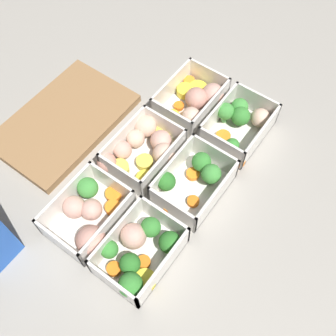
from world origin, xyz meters
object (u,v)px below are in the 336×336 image
(container_near_center, at_px, (193,179))
(container_near_right, at_px, (240,123))
(container_near_left, at_px, (139,252))
(container_far_center, at_px, (143,148))
(container_far_left, at_px, (88,216))
(container_far_right, at_px, (195,100))

(container_near_center, height_order, container_near_right, same)
(container_near_left, bearing_deg, container_far_center, 36.18)
(container_far_left, bearing_deg, container_near_center, -32.86)
(container_far_center, bearing_deg, container_far_left, -176.51)
(container_near_right, distance_m, container_far_center, 0.20)
(container_far_left, height_order, container_far_right, same)
(container_near_left, relative_size, container_near_center, 0.98)
(container_near_right, relative_size, container_far_center, 0.90)
(container_near_right, bearing_deg, container_near_center, 179.32)
(container_near_right, distance_m, container_far_left, 0.35)
(container_far_left, relative_size, container_far_right, 0.96)
(container_far_center, height_order, container_far_right, same)
(container_near_left, height_order, container_near_right, same)
(container_near_right, bearing_deg, container_near_left, -179.57)
(container_near_left, height_order, container_near_center, same)
(container_near_center, bearing_deg, container_near_left, -178.48)
(container_near_left, xyz_separation_m, container_far_left, (-0.00, 0.11, -0.00))
(container_near_left, xyz_separation_m, container_far_right, (0.32, 0.11, -0.00))
(container_near_right, bearing_deg, container_far_right, 92.04)
(container_near_left, height_order, container_far_left, same)
(container_far_right, bearing_deg, container_near_left, -161.63)
(container_near_center, relative_size, container_near_right, 1.00)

